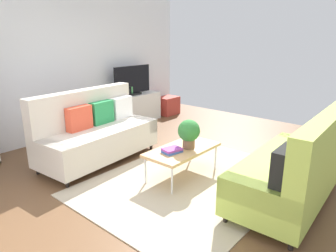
% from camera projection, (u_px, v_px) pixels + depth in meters
% --- Properties ---
extents(ground_plane, '(7.68, 7.68, 0.00)m').
position_uv_depth(ground_plane, '(171.00, 176.00, 4.31)').
color(ground_plane, brown).
extents(wall_far, '(6.40, 0.12, 2.90)m').
position_uv_depth(wall_far, '(55.00, 61.00, 5.64)').
color(wall_far, silver).
rests_on(wall_far, ground_plane).
extents(area_rug, '(2.90, 2.20, 0.01)m').
position_uv_depth(area_rug, '(191.00, 181.00, 4.15)').
color(area_rug, tan).
rests_on(area_rug, ground_plane).
extents(couch_beige, '(1.96, 0.99, 1.10)m').
position_uv_depth(couch_beige, '(96.00, 132.00, 4.79)').
color(couch_beige, beige).
rests_on(couch_beige, ground_plane).
extents(couch_green, '(1.93, 0.90, 1.10)m').
position_uv_depth(couch_green, '(295.00, 168.00, 3.51)').
color(couch_green, '#A3BC4C').
rests_on(couch_green, ground_plane).
extents(coffee_table, '(1.10, 0.56, 0.42)m').
position_uv_depth(coffee_table, '(182.00, 150.00, 4.20)').
color(coffee_table, tan).
rests_on(coffee_table, ground_plane).
extents(tv_console, '(1.40, 0.44, 0.64)m').
position_uv_depth(tv_console, '(133.00, 109.00, 6.90)').
color(tv_console, silver).
rests_on(tv_console, ground_plane).
extents(tv, '(1.00, 0.20, 0.64)m').
position_uv_depth(tv, '(132.00, 81.00, 6.71)').
color(tv, black).
rests_on(tv, tv_console).
extents(storage_trunk, '(0.52, 0.40, 0.44)m').
position_uv_depth(storage_trunk, '(168.00, 105.00, 7.67)').
color(storage_trunk, '#B2382D').
rests_on(storage_trunk, ground_plane).
extents(potted_plant, '(0.31, 0.31, 0.40)m').
position_uv_depth(potted_plant, '(189.00, 132.00, 4.15)').
color(potted_plant, brown).
rests_on(potted_plant, coffee_table).
extents(table_book_0, '(0.27, 0.22, 0.03)m').
position_uv_depth(table_book_0, '(172.00, 151.00, 4.04)').
color(table_book_0, '#3359B2').
rests_on(table_book_0, coffee_table).
extents(table_book_1, '(0.28, 0.23, 0.03)m').
position_uv_depth(table_book_1, '(172.00, 149.00, 4.03)').
color(table_book_1, purple).
rests_on(table_book_1, table_book_0).
extents(vase_0, '(0.11, 0.11, 0.15)m').
position_uv_depth(vase_0, '(110.00, 95.00, 6.40)').
color(vase_0, '#B24C4C').
rests_on(vase_0, tv_console).
extents(vase_1, '(0.10, 0.10, 0.17)m').
position_uv_depth(vase_1, '(117.00, 93.00, 6.52)').
color(vase_1, '#33B29E').
rests_on(vase_1, tv_console).
extents(bottle_0, '(0.06, 0.06, 0.23)m').
position_uv_depth(bottle_0, '(125.00, 91.00, 6.57)').
color(bottle_0, red).
rests_on(bottle_0, tv_console).
extents(bottle_1, '(0.05, 0.05, 0.15)m').
position_uv_depth(bottle_1, '(129.00, 92.00, 6.66)').
color(bottle_1, '#262626').
rests_on(bottle_1, tv_console).
extents(bottle_2, '(0.05, 0.05, 0.19)m').
position_uv_depth(bottle_2, '(132.00, 91.00, 6.73)').
color(bottle_2, '#3F8C4C').
rests_on(bottle_2, tv_console).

